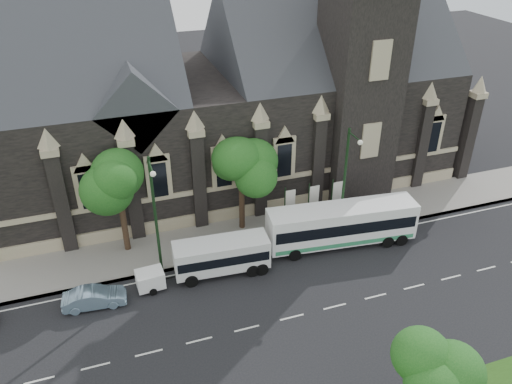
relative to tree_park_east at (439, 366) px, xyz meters
name	(u,v)px	position (x,y,z in m)	size (l,w,h in m)	color
ground	(247,329)	(-6.18, 9.32, -4.62)	(160.00, 160.00, 0.00)	black
sidewalk	(209,241)	(-6.18, 18.82, -4.54)	(80.00, 5.00, 0.15)	gray
museum	(236,95)	(-1.06, 28.10, 3.55)	(40.00, 17.70, 29.90)	black
tree_park_east	(439,366)	(0.00, 0.00, 0.00)	(3.40, 3.40, 6.28)	black
tree_walk_right	(243,162)	(-2.96, 20.04, 1.20)	(4.08, 4.08, 7.80)	black
tree_walk_left	(120,182)	(-11.97, 20.03, 1.12)	(3.91, 3.91, 7.64)	black
street_lamp_near	(346,178)	(3.82, 16.42, 0.49)	(0.36, 1.88, 9.00)	black
street_lamp_mid	(155,211)	(-10.18, 16.42, 0.49)	(0.36, 1.88, 9.00)	black
banner_flag_left	(288,205)	(0.11, 18.32, -2.24)	(0.90, 0.10, 4.00)	black
banner_flag_center	(312,201)	(2.11, 18.32, -2.24)	(0.90, 0.10, 4.00)	black
banner_flag_right	(335,197)	(4.11, 18.32, -2.24)	(0.90, 0.10, 4.00)	black
tour_coach	(342,224)	(3.30, 15.42, -2.83)	(11.43, 3.61, 3.28)	white
shuttle_bus	(222,255)	(-6.12, 15.12, -3.14)	(6.73, 2.76, 2.55)	silver
box_trailer	(150,279)	(-11.18, 14.93, -3.82)	(2.67, 1.57, 1.41)	white
sedan	(94,298)	(-14.85, 14.44, -3.96)	(1.39, 3.98, 1.31)	#7A98B0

